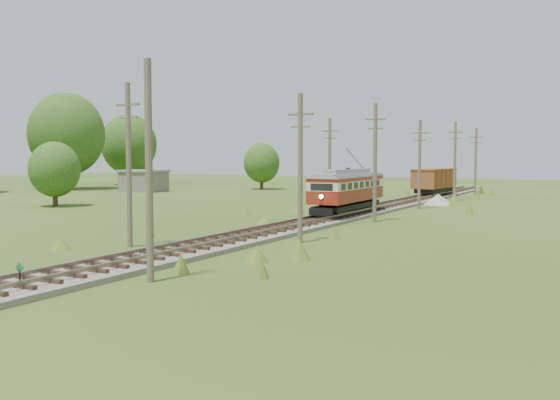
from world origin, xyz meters
The scene contains 18 objects.
railbed_main centered at (0.00, 34.00, 0.19)m, with size 3.60×96.00×0.57m.
switch_marker centered at (-0.20, 1.50, 0.63)m, with size 0.45×0.06×1.08m.
streetcar centered at (0.00, 33.46, 2.45)m, with size 2.94×11.36×5.16m.
gondola centered at (0.00, 61.39, 2.16)m, with size 3.49×9.07×2.96m.
gravel_pile centered at (3.33, 50.30, 0.52)m, with size 3.07×3.25×1.12m.
utility_pole_r_1 centered at (3.10, 5.00, 4.40)m, with size 0.30×0.30×8.80m.
utility_pole_r_2 centered at (3.30, 18.00, 4.42)m, with size 1.60×0.30×8.60m.
utility_pole_r_3 centered at (3.20, 31.00, 4.63)m, with size 1.60×0.30×9.00m.
utility_pole_r_4 centered at (3.00, 44.00, 4.32)m, with size 1.60×0.30×8.40m.
utility_pole_r_5 centered at (3.40, 57.00, 4.58)m, with size 1.60×0.30×8.90m.
utility_pole_r_6 centered at (3.20, 70.00, 4.47)m, with size 1.60×0.30×8.70m.
utility_pole_l_a centered at (-4.20, 12.00, 4.63)m, with size 1.60×0.30×9.00m.
utility_pole_l_b centered at (-4.50, 40.00, 4.42)m, with size 1.60×0.30×8.60m.
tree_left_4 centered at (-54.00, 54.00, 8.37)m, with size 11.34×11.34×14.61m.
tree_left_5 centered at (-56.00, 70.00, 7.12)m, with size 9.66×9.66×12.44m.
tree_mid_a centered at (-28.00, 68.00, 4.02)m, with size 5.46×5.46×7.03m.
tree_mid_c centered at (-30.00, 30.00, 3.71)m, with size 5.04×5.04×6.49m.
shed centered at (-40.00, 55.00, 1.57)m, with size 6.40×4.40×3.10m.
Camera 1 is at (19.23, -14.16, 4.99)m, focal length 40.00 mm.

